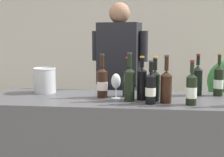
# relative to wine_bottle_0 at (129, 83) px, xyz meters

# --- Properties ---
(wall_back) EXTENTS (8.00, 0.10, 2.80)m
(wall_back) POSITION_rel_wine_bottle_0_xyz_m (0.01, 2.70, 0.35)
(wall_back) COLOR beige
(wall_back) RESTS_ON ground_plane
(counter) EXTENTS (2.23, 0.68, 0.92)m
(counter) POSITION_rel_wine_bottle_0_xyz_m (0.01, 0.10, -0.59)
(counter) COLOR #4C4C51
(counter) RESTS_ON ground_plane
(wine_bottle_0) EXTENTS (0.08, 0.08, 0.35)m
(wine_bottle_0) POSITION_rel_wine_bottle_0_xyz_m (0.00, 0.00, 0.00)
(wine_bottle_0) COLOR black
(wine_bottle_0) RESTS_ON counter
(wine_bottle_1) EXTENTS (0.07, 0.07, 0.32)m
(wine_bottle_1) POSITION_rel_wine_bottle_0_xyz_m (0.18, 0.03, -0.01)
(wine_bottle_1) COLOR black
(wine_bottle_1) RESTS_ON counter
(wine_bottle_2) EXTENTS (0.07, 0.07, 0.33)m
(wine_bottle_2) POSITION_rel_wine_bottle_0_xyz_m (0.53, 0.29, -0.01)
(wine_bottle_2) COLOR black
(wine_bottle_2) RESTS_ON counter
(wine_bottle_3) EXTENTS (0.08, 0.08, 0.34)m
(wine_bottle_3) POSITION_rel_wine_bottle_0_xyz_m (0.26, -0.03, -0.01)
(wine_bottle_3) COLOR black
(wine_bottle_3) RESTS_ON counter
(wine_bottle_4) EXTENTS (0.08, 0.08, 0.34)m
(wine_bottle_4) POSITION_rel_wine_bottle_0_xyz_m (-0.22, 0.11, -0.02)
(wine_bottle_4) COLOR black
(wine_bottle_4) RESTS_ON counter
(wine_bottle_6) EXTENTS (0.07, 0.07, 0.31)m
(wine_bottle_6) POSITION_rel_wine_bottle_0_xyz_m (0.15, -0.08, -0.02)
(wine_bottle_6) COLOR black
(wine_bottle_6) RESTS_ON counter
(wine_bottle_7) EXTENTS (0.07, 0.07, 0.31)m
(wine_bottle_7) POSITION_rel_wine_bottle_0_xyz_m (0.43, -0.08, -0.02)
(wine_bottle_7) COLOR black
(wine_bottle_7) RESTS_ON counter
(wine_bottle_8) EXTENTS (0.08, 0.08, 0.34)m
(wine_bottle_8) POSITION_rel_wine_bottle_0_xyz_m (0.69, 0.28, -0.01)
(wine_bottle_8) COLOR black
(wine_bottle_8) RESTS_ON counter
(wine_bottle_9) EXTENTS (0.08, 0.08, 0.31)m
(wine_bottle_9) POSITION_rel_wine_bottle_0_xyz_m (-0.03, 0.17, -0.02)
(wine_bottle_9) COLOR black
(wine_bottle_9) RESTS_ON counter
(wine_bottle_10) EXTENTS (0.07, 0.07, 0.32)m
(wine_bottle_10) POSITION_rel_wine_bottle_0_xyz_m (0.09, 0.06, -0.01)
(wine_bottle_10) COLOR black
(wine_bottle_10) RESTS_ON counter
(wine_glass) EXTENTS (0.07, 0.07, 0.19)m
(wine_glass) POSITION_rel_wine_bottle_0_xyz_m (-0.11, 0.08, -0.01)
(wine_glass) COLOR silver
(wine_glass) RESTS_ON counter
(ice_bucket) EXTENTS (0.19, 0.19, 0.21)m
(ice_bucket) POSITION_rel_wine_bottle_0_xyz_m (-0.72, 0.25, -0.03)
(ice_bucket) COLOR silver
(ice_bucket) RESTS_ON counter
(person_server) EXTENTS (0.53, 0.31, 1.70)m
(person_server) POSITION_rel_wine_bottle_0_xyz_m (-0.14, 0.71, -0.22)
(person_server) COLOR black
(person_server) RESTS_ON ground_plane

